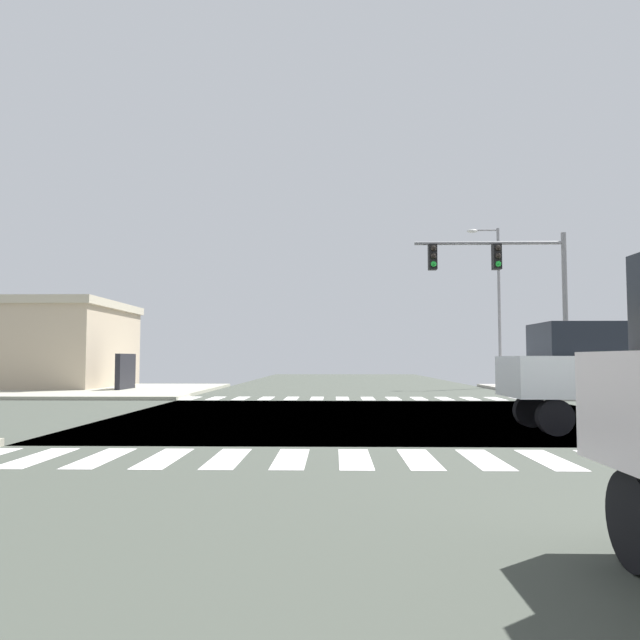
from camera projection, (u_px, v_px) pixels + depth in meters
ground at (373, 417)px, 16.83m from camera, size 90.00×90.00×0.05m
sidewalk_corner_ne at (637, 391)px, 28.51m from camera, size 12.00×12.00×0.14m
sidewalk_corner_nw at (83, 390)px, 29.10m from camera, size 12.00×12.00×0.14m
crosswalk_near at (387, 459)px, 9.55m from camera, size 13.50×2.00×0.01m
crosswalk_far at (355, 398)px, 24.12m from camera, size 13.50×2.00×0.01m
traffic_signal_mast at (506, 276)px, 23.95m from camera, size 5.93×0.55×6.50m
street_lamp at (495, 293)px, 33.45m from camera, size 1.78×0.32×8.72m
suv_leading_3 at (613, 366)px, 13.31m from camera, size 4.60×1.96×2.34m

